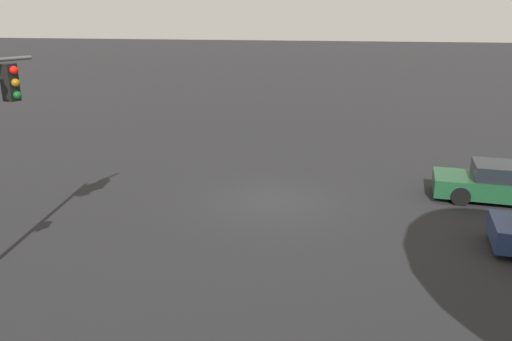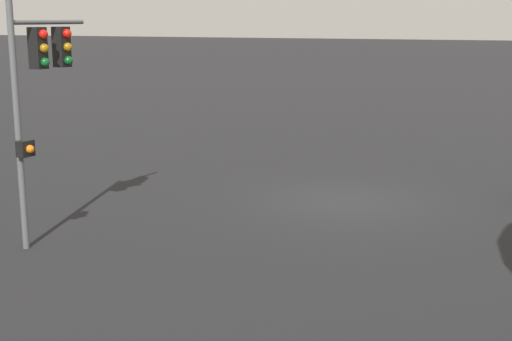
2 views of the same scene
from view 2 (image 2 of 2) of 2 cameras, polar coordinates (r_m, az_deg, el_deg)
ground_plane at (r=20.14m, az=6.98°, el=-2.33°), size 300.00×300.00×0.00m
traffic_signal at (r=16.40m, az=-16.92°, el=7.15°), size 0.55×2.37×5.40m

